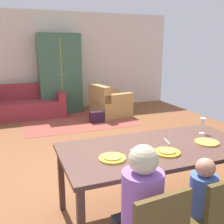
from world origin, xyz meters
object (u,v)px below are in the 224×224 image
object	(u,v)px
plate_near_man	(112,158)
wine_glass	(203,123)
armoire	(60,74)
armchair	(109,104)
person_child	(198,213)
plate_near_child	(167,152)
plate_near_woman	(207,142)
dining_table	(157,153)
couch	(27,105)
person_man	(139,219)
dining_chair_child	(215,219)
handbag	(97,117)

from	to	relation	value
plate_near_man	wine_glass	bearing A→B (deg)	13.50
armoire	wine_glass	bearing A→B (deg)	-80.30
armchair	person_child	bearing A→B (deg)	-101.75
armchair	armoire	xyz separation A→B (m)	(-1.09, 0.89, 0.73)
plate_near_child	plate_near_woman	distance (m)	0.55
dining_table	person_child	bearing A→B (deg)	-90.17
person_child	couch	bearing A→B (deg)	100.56
couch	armchair	bearing A→B (deg)	-18.55
armoire	plate_near_woman	bearing A→B (deg)	-82.69
dining_table	person_child	world-z (taller)	person_child
plate_near_man	plate_near_child	size ratio (longest dim) A/B	1.00
plate_near_woman	person_child	world-z (taller)	person_child
dining_table	wine_glass	xyz separation A→B (m)	(0.71, 0.18, 0.20)
couch	plate_near_child	bearing A→B (deg)	-78.38
armoire	couch	bearing A→B (deg)	-166.28
person_child	couch	world-z (taller)	person_child
couch	armchair	size ratio (longest dim) A/B	1.84
wine_glass	person_man	world-z (taller)	person_man
dining_chair_child	plate_near_man	bearing A→B (deg)	126.88
dining_table	plate_near_child	xyz separation A→B (m)	(-0.00, -0.18, 0.07)
dining_table	armoire	size ratio (longest dim) A/B	0.94
plate_near_child	armoire	distance (m)	5.13
plate_near_woman	couch	size ratio (longest dim) A/B	0.14
couch	armoire	bearing A→B (deg)	13.72
wine_glass	couch	xyz separation A→B (m)	(-1.72, 4.54, -0.59)
dining_table	dining_chair_child	distance (m)	0.87
dining_chair_child	plate_near_woman	bearing A→B (deg)	54.40
plate_near_man	handbag	size ratio (longest dim) A/B	0.78
plate_near_man	plate_near_woman	bearing A→B (deg)	1.06
plate_near_man	armoire	xyz separation A→B (m)	(0.44, 5.06, 0.28)
plate_near_woman	couch	distance (m)	5.08
plate_near_man	handbag	bearing A→B (deg)	74.42
plate_near_child	armchair	world-z (taller)	armchair
dining_chair_child	armchair	bearing A→B (deg)	78.73
wine_glass	person_child	bearing A→B (deg)	-129.60
dining_chair_child	couch	xyz separation A→B (m)	(-1.01, 5.57, -0.19)
wine_glass	armchair	bearing A→B (deg)	85.95
plate_near_woman	handbag	bearing A→B (deg)	90.87
wine_glass	couch	world-z (taller)	wine_glass
couch	dining_chair_child	bearing A→B (deg)	-79.69
wine_glass	plate_near_child	bearing A→B (deg)	-153.05
plate_near_woman	wine_glass	size ratio (longest dim) A/B	1.34
plate_near_child	person_child	size ratio (longest dim) A/B	0.27
couch	handbag	xyz separation A→B (m)	(1.49, -1.16, -0.17)
plate_near_child	armoire	bearing A→B (deg)	91.18
person_man	person_child	world-z (taller)	person_man
plate_near_woman	wine_glass	xyz separation A→B (m)	(0.17, 0.28, 0.12)
person_man	armoire	distance (m)	5.66
wine_glass	armchair	xyz separation A→B (m)	(0.27, 3.87, -0.57)
couch	armchair	distance (m)	2.10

